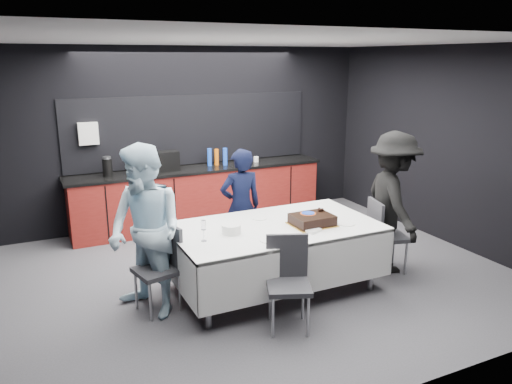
# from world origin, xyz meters

# --- Properties ---
(ground) EXTENTS (6.00, 6.00, 0.00)m
(ground) POSITION_xyz_m (0.00, 0.00, 0.00)
(ground) COLOR #48474D
(ground) RESTS_ON ground
(room_shell) EXTENTS (6.04, 5.04, 2.82)m
(room_shell) POSITION_xyz_m (0.00, 0.00, 1.86)
(room_shell) COLOR white
(room_shell) RESTS_ON ground
(kitchenette) EXTENTS (4.10, 0.64, 2.05)m
(kitchenette) POSITION_xyz_m (-0.02, 2.22, 0.54)
(kitchenette) COLOR maroon
(kitchenette) RESTS_ON ground
(party_table) EXTENTS (2.32, 1.32, 0.78)m
(party_table) POSITION_xyz_m (0.00, -0.40, 0.64)
(party_table) COLOR #99999E
(party_table) RESTS_ON ground
(cake_assembly) EXTENTS (0.49, 0.40, 0.16)m
(cake_assembly) POSITION_xyz_m (0.39, -0.57, 0.84)
(cake_assembly) COLOR gold
(cake_assembly) RESTS_ON party_table
(plate_stack) EXTENTS (0.21, 0.21, 0.10)m
(plate_stack) POSITION_xyz_m (-0.55, -0.43, 0.83)
(plate_stack) COLOR white
(plate_stack) RESTS_ON party_table
(loose_plate_near) EXTENTS (0.22, 0.22, 0.01)m
(loose_plate_near) POSITION_xyz_m (-0.27, -0.81, 0.78)
(loose_plate_near) COLOR white
(loose_plate_near) RESTS_ON party_table
(loose_plate_right_a) EXTENTS (0.18, 0.18, 0.01)m
(loose_plate_right_a) POSITION_xyz_m (0.67, -0.31, 0.78)
(loose_plate_right_a) COLOR white
(loose_plate_right_a) RESTS_ON party_table
(loose_plate_right_b) EXTENTS (0.20, 0.20, 0.01)m
(loose_plate_right_b) POSITION_xyz_m (0.76, -0.71, 0.78)
(loose_plate_right_b) COLOR white
(loose_plate_right_b) RESTS_ON party_table
(loose_plate_far) EXTENTS (0.19, 0.19, 0.01)m
(loose_plate_far) POSITION_xyz_m (-0.05, -0.09, 0.78)
(loose_plate_far) COLOR white
(loose_plate_far) RESTS_ON party_table
(fork_pile) EXTENTS (0.19, 0.16, 0.03)m
(fork_pile) POSITION_xyz_m (0.28, -0.77, 0.79)
(fork_pile) COLOR white
(fork_pile) RESTS_ON party_table
(champagne_flute) EXTENTS (0.06, 0.06, 0.22)m
(champagne_flute) POSITION_xyz_m (-0.90, -0.52, 0.94)
(champagne_flute) COLOR white
(champagne_flute) RESTS_ON party_table
(chair_left) EXTENTS (0.50, 0.50, 0.92)m
(chair_left) POSITION_xyz_m (-1.28, -0.30, 0.53)
(chair_left) COLOR #2B2B30
(chair_left) RESTS_ON ground
(chair_right) EXTENTS (0.51, 0.51, 0.92)m
(chair_right) POSITION_xyz_m (1.45, -0.52, 0.53)
(chair_right) COLOR #2B2B30
(chair_right) RESTS_ON ground
(chair_near) EXTENTS (0.55, 0.55, 0.92)m
(chair_near) POSITION_xyz_m (-0.25, -1.17, 0.53)
(chair_near) COLOR #2B2B30
(chair_near) RESTS_ON ground
(person_center) EXTENTS (0.57, 0.39, 1.52)m
(person_center) POSITION_xyz_m (-0.03, 0.50, 0.76)
(person_center) COLOR black
(person_center) RESTS_ON ground
(person_left) EXTENTS (1.00, 1.09, 1.80)m
(person_left) POSITION_xyz_m (-1.45, -0.33, 0.90)
(person_left) COLOR silver
(person_left) RESTS_ON ground
(person_right) EXTENTS (0.96, 1.28, 1.76)m
(person_right) POSITION_xyz_m (1.59, -0.51, 0.88)
(person_right) COLOR black
(person_right) RESTS_ON ground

